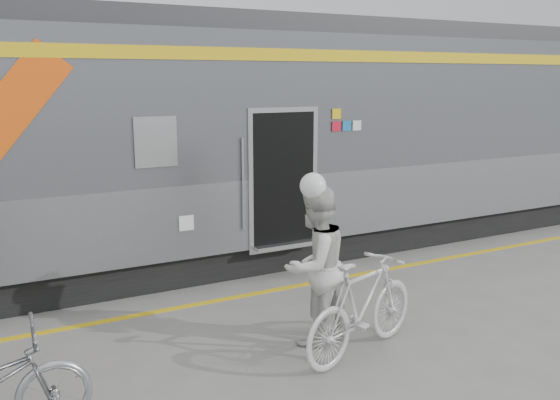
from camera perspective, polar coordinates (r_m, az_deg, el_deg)
ground at (r=6.85m, az=1.32°, el=-15.43°), size 90.00×90.00×0.00m
train at (r=9.80m, az=-15.35°, el=5.06°), size 24.00×3.17×4.10m
safety_strip at (r=8.62m, az=-5.71°, el=-9.53°), size 24.00×0.12×0.01m
woman at (r=7.03m, az=3.38°, el=-6.33°), size 1.10×0.96×1.89m
bicycle_right at (r=6.88m, az=7.91°, el=-10.14°), size 1.98×1.10×1.15m
helmet_woman at (r=6.77m, az=3.49°, el=2.53°), size 0.30×0.30×0.30m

